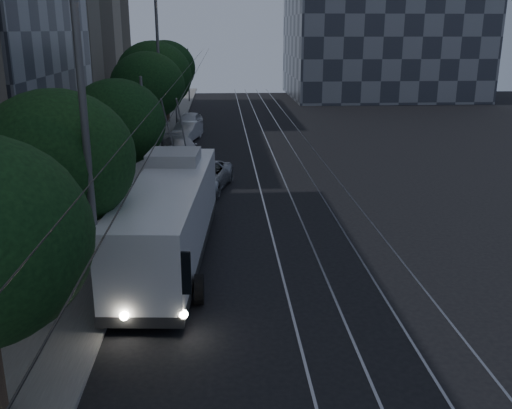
{
  "coord_description": "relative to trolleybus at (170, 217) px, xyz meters",
  "views": [
    {
      "loc": [
        -1.71,
        -16.54,
        7.99
      ],
      "look_at": [
        -0.57,
        2.0,
        2.29
      ],
      "focal_mm": 40.0,
      "sensor_mm": 36.0,
      "label": 1
    }
  ],
  "objects": [
    {
      "name": "tree_1",
      "position": [
        -2.91,
        -3.03,
        2.78
      ],
      "size": [
        4.57,
        4.57,
        6.43
      ],
      "color": "black",
      "rests_on": "ground"
    },
    {
      "name": "trolleybus",
      "position": [
        0.0,
        0.0,
        0.0
      ],
      "size": [
        3.21,
        11.56,
        5.63
      ],
      "rotation": [
        0.0,
        0.0,
        -0.07
      ],
      "color": "#BDBDC0",
      "rests_on": "ground"
    },
    {
      "name": "tree_3",
      "position": [
        -2.91,
        18.97,
        2.89
      ],
      "size": [
        4.92,
        4.92,
        6.7
      ],
      "color": "black",
      "rests_on": "ground"
    },
    {
      "name": "streetlamp_near",
      "position": [
        -1.18,
        -4.77,
        4.74
      ],
      "size": [
        2.54,
        0.44,
        10.55
      ],
      "color": "#575759",
      "rests_on": "ground"
    },
    {
      "name": "sidewalk",
      "position": [
        -3.91,
        16.97,
        -1.51
      ],
      "size": [
        5.0,
        90.0,
        0.15
      ],
      "primitive_type": "cube",
      "color": "slate",
      "rests_on": "ground"
    },
    {
      "name": "streetlamp_far",
      "position": [
        -1.78,
        19.88,
        4.97
      ],
      "size": [
        2.62,
        0.44,
        10.96
      ],
      "color": "#575759",
      "rests_on": "ground"
    },
    {
      "name": "tree_4",
      "position": [
        -2.91,
        22.96,
        3.24
      ],
      "size": [
        5.48,
        5.48,
        7.3
      ],
      "color": "black",
      "rests_on": "ground"
    },
    {
      "name": "car_white_c",
      "position": [
        -0.71,
        23.18,
        -0.89
      ],
      "size": [
        2.38,
        4.43,
        1.39
      ],
      "primitive_type": "imported",
      "rotation": [
        0.0,
        0.0,
        -0.23
      ],
      "color": "silver",
      "rests_on": "ground"
    },
    {
      "name": "overhead_wires",
      "position": [
        -1.38,
        16.97,
        1.89
      ],
      "size": [
        2.23,
        90.0,
        6.0
      ],
      "color": "black",
      "rests_on": "ground"
    },
    {
      "name": "car_white_d",
      "position": [
        -0.71,
        27.27,
        -0.81
      ],
      "size": [
        2.36,
        4.74,
        1.55
      ],
      "primitive_type": "imported",
      "rotation": [
        0.0,
        0.0,
        -0.12
      ],
      "color": "silver",
      "rests_on": "ground"
    },
    {
      "name": "car_white_b",
      "position": [
        -0.71,
        17.33,
        -0.93
      ],
      "size": [
        3.23,
        4.83,
        1.3
      ],
      "primitive_type": "imported",
      "rotation": [
        0.0,
        0.0,
        0.35
      ],
      "color": "#BBBABF",
      "rests_on": "ground"
    },
    {
      "name": "pickup_silver",
      "position": [
        0.89,
        9.19,
        -0.87
      ],
      "size": [
        3.43,
        5.52,
        1.42
      ],
      "primitive_type": "imported",
      "rotation": [
        0.0,
        0.0,
        -0.22
      ],
      "color": "#B9BCC2",
      "rests_on": "ground"
    },
    {
      "name": "tram_rails",
      "position": [
        6.09,
        16.97,
        -1.57
      ],
      "size": [
        4.52,
        90.0,
        0.02
      ],
      "color": "gray",
      "rests_on": "ground"
    },
    {
      "name": "car_white_a",
      "position": [
        0.89,
        10.97,
        -0.93
      ],
      "size": [
        1.79,
        3.91,
        1.3
      ],
      "primitive_type": "imported",
      "rotation": [
        0.0,
        0.0,
        0.07
      ],
      "color": "white",
      "rests_on": "ground"
    },
    {
      "name": "tree_2",
      "position": [
        -2.91,
        7.02,
        2.31
      ],
      "size": [
        4.46,
        4.46,
        5.91
      ],
      "color": "black",
      "rests_on": "ground"
    },
    {
      "name": "tree_5",
      "position": [
        -2.91,
        31.94,
        3.22
      ],
      "size": [
        5.26,
        5.26,
        7.18
      ],
      "color": "black",
      "rests_on": "ground"
    },
    {
      "name": "ground",
      "position": [
        3.59,
        -3.03,
        -1.58
      ],
      "size": [
        120.0,
        120.0,
        0.0
      ],
      "primitive_type": "plane",
      "color": "black",
      "rests_on": "ground"
    }
  ]
}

